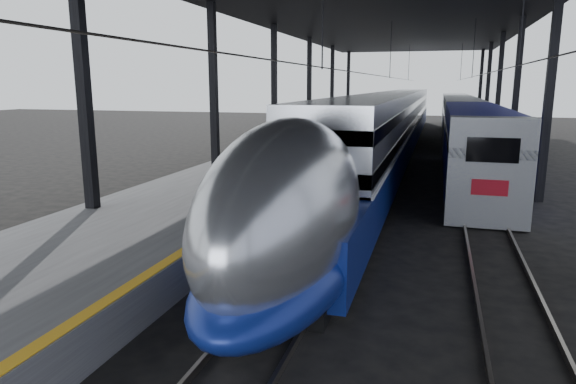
% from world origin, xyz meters
% --- Properties ---
extents(ground, '(160.00, 160.00, 0.00)m').
position_xyz_m(ground, '(0.00, 0.00, 0.00)').
color(ground, black).
rests_on(ground, ground).
extents(platform, '(6.00, 80.00, 1.00)m').
position_xyz_m(platform, '(-3.50, 20.00, 0.50)').
color(platform, '#4C4C4F').
rests_on(platform, ground).
extents(yellow_strip, '(0.30, 80.00, 0.01)m').
position_xyz_m(yellow_strip, '(-0.70, 20.00, 1.00)').
color(yellow_strip, gold).
rests_on(yellow_strip, platform).
extents(rails, '(6.52, 80.00, 0.16)m').
position_xyz_m(rails, '(4.50, 20.00, 0.08)').
color(rails, slate).
rests_on(rails, ground).
extents(canopy, '(18.00, 75.00, 9.47)m').
position_xyz_m(canopy, '(1.90, 20.00, 9.12)').
color(canopy, black).
rests_on(canopy, ground).
extents(tgv_train, '(3.12, 65.20, 4.48)m').
position_xyz_m(tgv_train, '(2.00, 29.13, 2.09)').
color(tgv_train, '#B0B2B7').
rests_on(tgv_train, ground).
extents(second_train, '(2.86, 56.05, 3.93)m').
position_xyz_m(second_train, '(7.00, 36.68, 1.99)').
color(second_train, navy).
rests_on(second_train, ground).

